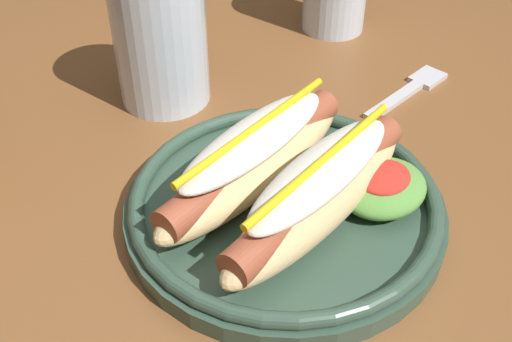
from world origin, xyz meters
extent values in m
cube|color=brown|center=(0.00, 0.00, 0.72)|extent=(1.37, 1.08, 0.04)
cylinder|color=brown|center=(0.59, 0.45, 0.35)|extent=(0.06, 0.06, 0.70)
cylinder|color=#334C3D|center=(0.01, -0.10, 0.75)|extent=(0.25, 0.25, 0.02)
torus|color=#334C3D|center=(0.01, -0.10, 0.76)|extent=(0.24, 0.24, 0.01)
ellipsoid|color=#E0C184|center=(0.01, -0.13, 0.78)|extent=(0.21, 0.06, 0.04)
cylinder|color=#9E4C33|center=(0.01, -0.13, 0.78)|extent=(0.19, 0.04, 0.03)
ellipsoid|color=silver|center=(0.01, -0.13, 0.80)|extent=(0.16, 0.05, 0.02)
cylinder|color=yellow|center=(0.01, -0.13, 0.81)|extent=(0.17, 0.02, 0.01)
ellipsoid|color=#E0C184|center=(0.01, -0.07, 0.78)|extent=(0.21, 0.06, 0.04)
cylinder|color=#9E4C33|center=(0.01, -0.07, 0.78)|extent=(0.19, 0.04, 0.03)
ellipsoid|color=silver|center=(0.01, -0.07, 0.80)|extent=(0.16, 0.05, 0.02)
cylinder|color=yellow|center=(0.01, -0.07, 0.81)|extent=(0.17, 0.02, 0.01)
ellipsoid|color=#5B9942|center=(0.07, -0.15, 0.77)|extent=(0.07, 0.06, 0.02)
ellipsoid|color=red|center=(0.07, -0.15, 0.78)|extent=(0.04, 0.04, 0.01)
cube|color=silver|center=(0.21, -0.07, 0.74)|extent=(0.09, 0.01, 0.00)
cube|color=silver|center=(0.27, -0.08, 0.74)|extent=(0.04, 0.03, 0.00)
cylinder|color=silver|center=(0.06, 0.10, 0.80)|extent=(0.09, 0.09, 0.13)
camera|label=1|loc=(-0.26, -0.32, 1.08)|focal=43.08mm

